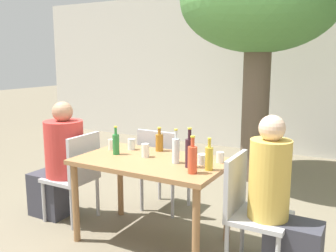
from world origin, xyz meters
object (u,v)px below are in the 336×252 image
person_seated_1 (280,208)px  water_bottle_2 (176,150)px  soda_bottle_1 (192,159)px  drinking_glass_3 (131,144)px  person_seated_0 (60,165)px  green_bottle_4 (116,144)px  drinking_glass_4 (220,157)px  patio_chair_0 (76,172)px  patio_chair_2 (162,165)px  wine_bottle_5 (189,152)px  dining_table_front (151,170)px  tree_near (260,5)px  drinking_glass_2 (203,159)px  amber_bottle_3 (159,142)px  oil_cruet_0 (209,158)px  drinking_glass_1 (111,145)px  patio_chair_1 (249,206)px  drinking_glass_0 (145,150)px

person_seated_1 → water_bottle_2: (-0.88, 0.01, 0.33)m
soda_bottle_1 → drinking_glass_3: bearing=155.2°
person_seated_0 → green_bottle_4: bearing=89.3°
drinking_glass_3 → drinking_glass_4: size_ratio=1.17×
patio_chair_0 → person_seated_0: size_ratio=0.74×
patio_chair_2 → wine_bottle_5: (0.66, -0.67, 0.38)m
dining_table_front → green_bottle_4: size_ratio=4.96×
tree_near → patio_chair_0: (-1.16, -2.19, -1.79)m
patio_chair_2 → drinking_glass_2: (0.72, -0.55, 0.30)m
drinking_glass_2 → drinking_glass_4: bearing=49.8°
amber_bottle_3 → drinking_glass_4: bearing=-8.0°
oil_cruet_0 → drinking_glass_1: (-1.09, 0.15, -0.05)m
drinking_glass_2 → drinking_glass_3: drinking_glass_3 is taller
wine_bottle_5 → drinking_glass_2: (0.06, 0.13, -0.08)m
patio_chair_1 → wine_bottle_5: bearing=95.6°
patio_chair_1 → person_seated_0: person_seated_0 is taller
patio_chair_1 → person_seated_0: 2.00m
person_seated_0 → water_bottle_2: person_seated_0 is taller
drinking_glass_1 → drinking_glass_2: drinking_glass_1 is taller
oil_cruet_0 → drinking_glass_4: size_ratio=2.88×
water_bottle_2 → green_bottle_4: water_bottle_2 is taller
drinking_glass_2 → amber_bottle_3: bearing=158.4°
patio_chair_2 → green_bottle_4: (-0.11, -0.64, 0.36)m
dining_table_front → drinking_glass_1: drinking_glass_1 is taller
water_bottle_2 → drinking_glass_3: size_ratio=2.76×
water_bottle_2 → drinking_glass_2: bearing=18.7°
oil_cruet_0 → green_bottle_4: bearing=177.9°
patio_chair_0 → oil_cruet_0: size_ratio=3.46×
patio_chair_2 → drinking_glass_0: (0.17, -0.58, 0.31)m
patio_chair_0 → soda_bottle_1: 1.43m
water_bottle_2 → patio_chair_0: bearing=-179.6°
person_seated_0 → drinking_glass_0: bearing=92.3°
patio_chair_2 → amber_bottle_3: 0.50m
patio_chair_0 → drinking_glass_0: bearing=93.0°
person_seated_0 → person_seated_1: bearing=90.0°
wine_bottle_5 → drinking_glass_4: (0.17, 0.25, -0.08)m
amber_bottle_3 → wine_bottle_5: 0.60m
amber_bottle_3 → wine_bottle_5: size_ratio=0.70×
drinking_glass_1 → tree_near: bearing=69.0°
drinking_glass_3 → wine_bottle_5: bearing=-18.9°
green_bottle_4 → person_seated_0: bearing=179.3°
person_seated_1 → drinking_glass_2: person_seated_1 is taller
soda_bottle_1 → person_seated_1: bearing=15.7°
water_bottle_2 → wine_bottle_5: bearing=-19.6°
green_bottle_4 → person_seated_1: bearing=0.3°
patio_chair_0 → soda_bottle_1: soda_bottle_1 is taller
patio_chair_0 → drinking_glass_2: bearing=93.4°
soda_bottle_1 → drinking_glass_0: bearing=158.9°
drinking_glass_2 → person_seated_1: bearing=-6.8°
dining_table_front → patio_chair_0: bearing=180.0°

